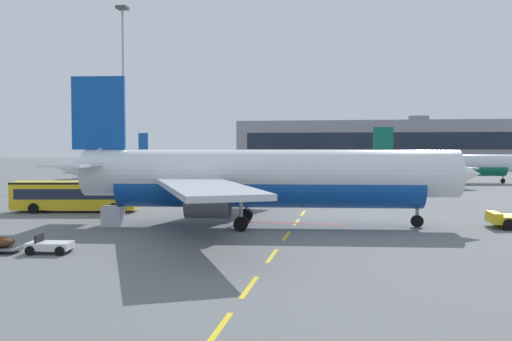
# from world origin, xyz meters

# --- Properties ---
(apron_paint_markings) EXTENTS (8.00, 97.19, 0.01)m
(apron_paint_markings) POSITION_xyz_m (18.00, 38.33, 0.00)
(apron_paint_markings) COLOR yellow
(apron_paint_markings) RESTS_ON ground
(airliner_foreground) EXTENTS (34.82, 34.42, 12.20)m
(airliner_foreground) POSITION_xyz_m (15.39, 20.05, 3.95)
(airliner_foreground) COLOR white
(airliner_foreground) RESTS_ON ground
(airliner_mid_left) EXTENTS (25.48, 23.92, 9.55)m
(airliner_mid_left) POSITION_xyz_m (-36.98, 109.74, 3.09)
(airliner_mid_left) COLOR silver
(airliner_mid_left) RESTS_ON ground
(airliner_far_center) EXTENTS (25.99, 24.74, 9.47)m
(airliner_far_center) POSITION_xyz_m (-19.20, 76.61, 3.06)
(airliner_far_center) COLOR white
(airliner_far_center) RESTS_ON ground
(airliner_far_right) EXTENTS (27.73, 27.34, 9.72)m
(airliner_far_right) POSITION_xyz_m (38.52, 75.62, 3.15)
(airliner_far_right) COLOR silver
(airliner_far_right) RESTS_ON ground
(apron_shuttle_bus) EXTENTS (12.31, 4.83, 3.00)m
(apron_shuttle_bus) POSITION_xyz_m (-4.19, 26.20, 1.75)
(apron_shuttle_bus) COLOR yellow
(apron_shuttle_bus) RESTS_ON ground
(catering_truck) EXTENTS (6.95, 6.28, 3.14)m
(catering_truck) POSITION_xyz_m (25.57, 41.22, 1.65)
(catering_truck) COLOR black
(catering_truck) RESTS_ON ground
(baggage_train) EXTENTS (8.71, 2.58, 1.14)m
(baggage_train) POSITION_xyz_m (1.53, 6.30, 0.52)
(baggage_train) COLOR silver
(baggage_train) RESTS_ON ground
(uld_cargo_container) EXTENTS (1.84, 1.81, 1.60)m
(uld_cargo_container) POSITION_xyz_m (3.43, 18.10, 0.80)
(uld_cargo_container) COLOR #B7BCC6
(uld_cargo_container) RESTS_ON ground
(apron_light_mast_near) EXTENTS (1.80, 1.80, 30.06)m
(apron_light_mast_near) POSITION_xyz_m (-15.92, 64.89, 18.28)
(apron_light_mast_near) COLOR slate
(apron_light_mast_near) RESTS_ON ground
(terminal_satellite) EXTENTS (89.35, 20.55, 16.01)m
(terminal_satellite) POSITION_xyz_m (30.30, 160.42, 7.22)
(terminal_satellite) COLOR gray
(terminal_satellite) RESTS_ON ground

